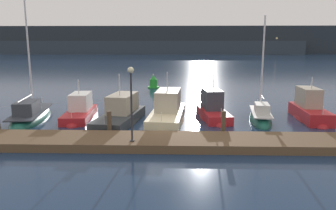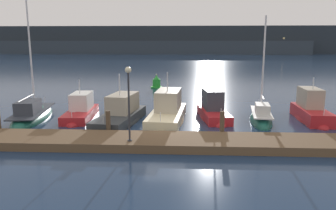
% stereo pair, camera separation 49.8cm
% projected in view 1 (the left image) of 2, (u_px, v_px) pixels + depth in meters
% --- Properties ---
extents(ground_plane, '(400.00, 400.00, 0.00)m').
position_uv_depth(ground_plane, '(166.00, 134.00, 19.97)').
color(ground_plane, '#192D4C').
extents(dock, '(26.34, 2.80, 0.45)m').
position_uv_depth(dock, '(165.00, 142.00, 17.76)').
color(dock, brown).
rests_on(dock, ground).
extents(mooring_pile_1, '(0.28, 0.28, 1.54)m').
position_uv_depth(mooring_pile_1, '(109.00, 124.00, 19.38)').
color(mooring_pile_1, '#4C3D2D').
rests_on(mooring_pile_1, ground).
extents(mooring_pile_2, '(0.28, 0.28, 1.58)m').
position_uv_depth(mooring_pile_2, '(223.00, 124.00, 19.17)').
color(mooring_pile_2, '#4C3D2D').
rests_on(mooring_pile_2, ground).
extents(sailboat_berth_1, '(3.24, 7.49, 10.39)m').
position_uv_depth(sailboat_berth_1, '(31.00, 117.00, 23.77)').
color(sailboat_berth_1, '#195647').
rests_on(sailboat_berth_1, ground).
extents(motorboat_berth_2, '(2.34, 5.66, 3.50)m').
position_uv_depth(motorboat_berth_2, '(80.00, 115.00, 24.08)').
color(motorboat_berth_2, red).
rests_on(motorboat_berth_2, ground).
extents(motorboat_berth_3, '(3.26, 7.18, 4.00)m').
position_uv_depth(motorboat_berth_3, '(120.00, 118.00, 22.80)').
color(motorboat_berth_3, '#2D3338').
rests_on(motorboat_berth_3, ground).
extents(motorboat_berth_4, '(2.92, 7.46, 3.94)m').
position_uv_depth(motorboat_berth_4, '(167.00, 115.00, 23.32)').
color(motorboat_berth_4, beige).
rests_on(motorboat_berth_4, ground).
extents(motorboat_berth_5, '(2.49, 5.70, 3.97)m').
position_uv_depth(motorboat_berth_5, '(213.00, 113.00, 24.19)').
color(motorboat_berth_5, red).
rests_on(motorboat_berth_5, ground).
extents(sailboat_berth_6, '(2.21, 5.34, 8.02)m').
position_uv_depth(sailboat_berth_6, '(260.00, 119.00, 23.29)').
color(sailboat_berth_6, '#195647').
rests_on(sailboat_berth_6, ground).
extents(motorboat_berth_7, '(2.02, 5.49, 3.70)m').
position_uv_depth(motorboat_berth_7, '(309.00, 114.00, 23.71)').
color(motorboat_berth_7, red).
rests_on(motorboat_berth_7, ground).
extents(channel_buoy, '(1.41, 1.41, 1.70)m').
position_uv_depth(channel_buoy, '(153.00, 83.00, 39.74)').
color(channel_buoy, green).
rests_on(channel_buoy, ground).
extents(dock_lamppost, '(0.32, 0.32, 3.87)m').
position_uv_depth(dock_lamppost, '(131.00, 92.00, 16.60)').
color(dock_lamppost, '#2D2D33').
rests_on(dock_lamppost, dock).
extents(hillside_backdrop, '(240.00, 23.00, 12.28)m').
position_uv_depth(hillside_backdrop, '(171.00, 41.00, 151.35)').
color(hillside_backdrop, '#232B33').
rests_on(hillside_backdrop, ground).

